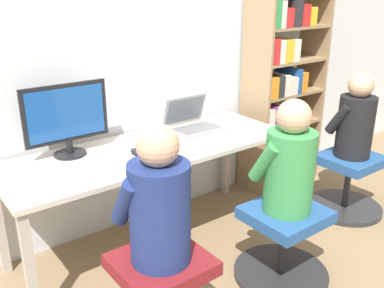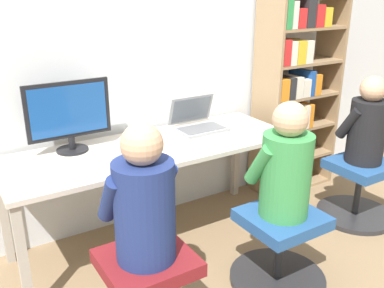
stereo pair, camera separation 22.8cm
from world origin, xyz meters
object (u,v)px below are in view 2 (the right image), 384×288
object	(u,v)px
person_at_laptop	(286,166)
office_chair_side	(358,190)
office_chair_right	(280,249)
person_near_shelf	(367,125)
laptop	(198,123)
person_at_monitor	(144,201)
bookshelf	(292,93)
desktop_monitor	(69,115)
keyboard	(91,162)

from	to	relation	value
person_at_laptop	office_chair_side	world-z (taller)	person_at_laptop
office_chair_right	person_near_shelf	xyz separation A→B (m)	(1.04, 0.27, 0.52)
laptop	person_at_monitor	bearing A→B (deg)	-134.46
bookshelf	person_near_shelf	bearing A→B (deg)	-81.87
person_at_monitor	person_near_shelf	xyz separation A→B (m)	(1.87, 0.22, -0.01)
desktop_monitor	office_chair_right	world-z (taller)	desktop_monitor
office_chair_right	bookshelf	world-z (taller)	bookshelf
person_at_laptop	person_near_shelf	xyz separation A→B (m)	(1.04, 0.26, -0.01)
keyboard	person_near_shelf	bearing A→B (deg)	-12.52
laptop	keyboard	size ratio (longest dim) A/B	0.79
office_chair_right	office_chair_side	world-z (taller)	same
person_at_monitor	desktop_monitor	bearing A→B (deg)	93.33
laptop	office_chair_side	distance (m)	1.33
office_chair_right	laptop	bearing A→B (deg)	89.80
desktop_monitor	bookshelf	size ratio (longest dim) A/B	0.31
office_chair_right	office_chair_side	size ratio (longest dim) A/B	1.00
desktop_monitor	laptop	bearing A→B (deg)	-3.21
office_chair_side	person_near_shelf	world-z (taller)	person_near_shelf
desktop_monitor	office_chair_right	size ratio (longest dim) A/B	0.89
laptop	person_at_laptop	xyz separation A→B (m)	(-0.00, -0.89, -0.01)
person_near_shelf	office_chair_side	bearing A→B (deg)	-90.00
office_chair_right	bookshelf	xyz separation A→B (m)	(0.94, 0.93, 0.63)
person_at_monitor	laptop	bearing A→B (deg)	45.54
person_at_monitor	bookshelf	xyz separation A→B (m)	(1.78, 0.89, 0.10)
laptop	person_at_monitor	distance (m)	1.20
laptop	office_chair_side	xyz separation A→B (m)	(1.03, -0.64, -0.54)
keyboard	laptop	bearing A→B (deg)	13.68
office_chair_right	keyboard	bearing A→B (deg)	141.36
person_at_laptop	bookshelf	distance (m)	1.33
bookshelf	office_chair_side	bearing A→B (deg)	-81.92
office_chair_side	laptop	bearing A→B (deg)	148.38
bookshelf	keyboard	bearing A→B (deg)	-172.31
desktop_monitor	person_at_laptop	xyz separation A→B (m)	(0.89, -0.94, -0.19)
bookshelf	person_near_shelf	xyz separation A→B (m)	(0.10, -0.67, -0.11)
keyboard	office_chair_side	distance (m)	2.01
keyboard	person_at_laptop	distance (m)	1.10
office_chair_right	person_near_shelf	size ratio (longest dim) A/B	0.90
keyboard	office_chair_side	xyz separation A→B (m)	(1.90, -0.43, -0.50)
desktop_monitor	office_chair_right	bearing A→B (deg)	-46.86
laptop	person_at_monitor	xyz separation A→B (m)	(-0.84, -0.86, -0.01)
keyboard	office_chair_side	world-z (taller)	keyboard
bookshelf	person_near_shelf	world-z (taller)	bookshelf
laptop	bookshelf	size ratio (longest dim) A/B	0.21
desktop_monitor	keyboard	distance (m)	0.34
person_at_laptop	person_near_shelf	distance (m)	1.07
person_at_monitor	bookshelf	distance (m)	1.99
person_at_laptop	office_chair_side	size ratio (longest dim) A/B	1.15
keyboard	desktop_monitor	bearing A→B (deg)	96.17
office_chair_right	bookshelf	bearing A→B (deg)	44.69
office_chair_right	bookshelf	size ratio (longest dim) A/B	0.35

